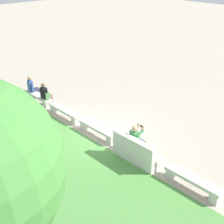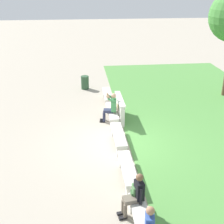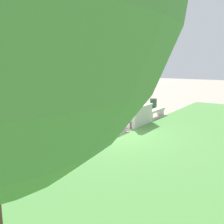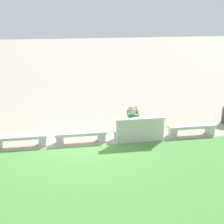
{
  "view_description": "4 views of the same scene",
  "coord_description": "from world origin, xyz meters",
  "px_view_note": "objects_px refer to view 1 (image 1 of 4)",
  "views": [
    {
      "loc": [
        -8.41,
        7.26,
        6.66
      ],
      "look_at": [
        -0.36,
        -0.46,
        1.08
      ],
      "focal_mm": 50.0,
      "sensor_mm": 36.0,
      "label": 1
    },
    {
      "loc": [
        10.42,
        -1.38,
        5.84
      ],
      "look_at": [
        -1.11,
        -0.13,
        0.86
      ],
      "focal_mm": 50.0,
      "sensor_mm": 36.0,
      "label": 2
    },
    {
      "loc": [
        9.22,
        6.13,
        3.13
      ],
      "look_at": [
        -0.32,
        -0.19,
        0.94
      ],
      "focal_mm": 42.0,
      "sensor_mm": 36.0,
      "label": 3
    },
    {
      "loc": [
        0.59,
        11.18,
        5.09
      ],
      "look_at": [
        -1.28,
        -0.31,
        1.08
      ],
      "focal_mm": 50.0,
      "sensor_mm": 36.0,
      "label": 4
    }
  ],
  "objects_px": {
    "bench_far": "(65,112)",
    "person_companion": "(33,87)",
    "backpack": "(47,96)",
    "bench_near": "(139,152)",
    "bench_end": "(38,97)",
    "person_distant": "(46,94)",
    "person_photographer": "(137,139)",
    "bench_mid": "(98,130)",
    "bench_main": "(193,181)"
  },
  "relations": [
    {
      "from": "backpack",
      "to": "bench_near",
      "type": "bearing_deg",
      "value": 179.79
    },
    {
      "from": "person_photographer",
      "to": "person_companion",
      "type": "relative_size",
      "value": 1.05
    },
    {
      "from": "bench_mid",
      "to": "bench_far",
      "type": "relative_size",
      "value": 1.0
    },
    {
      "from": "person_photographer",
      "to": "backpack",
      "type": "height_order",
      "value": "person_photographer"
    },
    {
      "from": "person_photographer",
      "to": "bench_far",
      "type": "bearing_deg",
      "value": 1.01
    },
    {
      "from": "person_photographer",
      "to": "person_companion",
      "type": "distance_m",
      "value": 7.19
    },
    {
      "from": "bench_mid",
      "to": "backpack",
      "type": "xyz_separation_m",
      "value": [
        3.75,
        -0.02,
        0.32
      ]
    },
    {
      "from": "bench_main",
      "to": "bench_far",
      "type": "xyz_separation_m",
      "value": [
        6.81,
        0.0,
        0.0
      ]
    },
    {
      "from": "bench_near",
      "to": "bench_main",
      "type": "bearing_deg",
      "value": 180.0
    },
    {
      "from": "person_distant",
      "to": "bench_far",
      "type": "bearing_deg",
      "value": 177.7
    },
    {
      "from": "bench_far",
      "to": "bench_mid",
      "type": "bearing_deg",
      "value": 180.0
    },
    {
      "from": "bench_far",
      "to": "person_distant",
      "type": "distance_m",
      "value": 1.66
    },
    {
      "from": "bench_near",
      "to": "bench_mid",
      "type": "distance_m",
      "value": 2.27
    },
    {
      "from": "bench_main",
      "to": "bench_end",
      "type": "relative_size",
      "value": 1.0
    },
    {
      "from": "bench_mid",
      "to": "person_photographer",
      "type": "height_order",
      "value": "person_photographer"
    },
    {
      "from": "bench_main",
      "to": "bench_mid",
      "type": "height_order",
      "value": "same"
    },
    {
      "from": "bench_near",
      "to": "bench_end",
      "type": "relative_size",
      "value": 1.0
    },
    {
      "from": "bench_mid",
      "to": "person_distant",
      "type": "relative_size",
      "value": 1.57
    },
    {
      "from": "bench_far",
      "to": "person_companion",
      "type": "distance_m",
      "value": 2.87
    },
    {
      "from": "bench_end",
      "to": "person_companion",
      "type": "relative_size",
      "value": 1.57
    },
    {
      "from": "person_photographer",
      "to": "person_distant",
      "type": "height_order",
      "value": "person_photographer"
    },
    {
      "from": "bench_main",
      "to": "person_distant",
      "type": "distance_m",
      "value": 8.44
    },
    {
      "from": "bench_far",
      "to": "person_distant",
      "type": "height_order",
      "value": "person_distant"
    },
    {
      "from": "person_companion",
      "to": "bench_near",
      "type": "bearing_deg",
      "value": 179.49
    },
    {
      "from": "bench_end",
      "to": "person_distant",
      "type": "distance_m",
      "value": 0.75
    },
    {
      "from": "person_companion",
      "to": "backpack",
      "type": "height_order",
      "value": "person_companion"
    },
    {
      "from": "person_distant",
      "to": "bench_main",
      "type": "bearing_deg",
      "value": 179.56
    },
    {
      "from": "bench_mid",
      "to": "bench_end",
      "type": "xyz_separation_m",
      "value": [
        4.54,
        0.0,
        0.0
      ]
    },
    {
      "from": "bench_main",
      "to": "backpack",
      "type": "bearing_deg",
      "value": -0.15
    },
    {
      "from": "bench_near",
      "to": "bench_mid",
      "type": "bearing_deg",
      "value": 0.0
    },
    {
      "from": "bench_end",
      "to": "person_companion",
      "type": "xyz_separation_m",
      "value": [
        0.57,
        -0.07,
        0.37
      ]
    },
    {
      "from": "bench_near",
      "to": "backpack",
      "type": "distance_m",
      "value": 6.03
    },
    {
      "from": "bench_mid",
      "to": "person_companion",
      "type": "bearing_deg",
      "value": -0.73
    },
    {
      "from": "bench_main",
      "to": "bench_mid",
      "type": "bearing_deg",
      "value": 0.0
    },
    {
      "from": "person_distant",
      "to": "backpack",
      "type": "height_order",
      "value": "person_distant"
    },
    {
      "from": "bench_end",
      "to": "bench_near",
      "type": "bearing_deg",
      "value": 180.0
    },
    {
      "from": "bench_main",
      "to": "bench_end",
      "type": "xyz_separation_m",
      "value": [
        9.08,
        0.0,
        0.0
      ]
    },
    {
      "from": "person_companion",
      "to": "bench_end",
      "type": "bearing_deg",
      "value": 173.45
    },
    {
      "from": "bench_near",
      "to": "person_companion",
      "type": "xyz_separation_m",
      "value": [
        7.38,
        -0.07,
        0.37
      ]
    },
    {
      "from": "person_companion",
      "to": "backpack",
      "type": "relative_size",
      "value": 2.94
    },
    {
      "from": "bench_end",
      "to": "person_companion",
      "type": "height_order",
      "value": "person_companion"
    },
    {
      "from": "bench_far",
      "to": "person_photographer",
      "type": "height_order",
      "value": "person_photographer"
    },
    {
      "from": "bench_main",
      "to": "person_photographer",
      "type": "xyz_separation_m",
      "value": [
        2.47,
        -0.08,
        0.44
      ]
    },
    {
      "from": "bench_near",
      "to": "person_photographer",
      "type": "xyz_separation_m",
      "value": [
        0.2,
        -0.08,
        0.44
      ]
    },
    {
      "from": "bench_far",
      "to": "bench_near",
      "type": "bearing_deg",
      "value": 180.0
    },
    {
      "from": "bench_main",
      "to": "bench_mid",
      "type": "xyz_separation_m",
      "value": [
        4.54,
        0.0,
        0.0
      ]
    },
    {
      "from": "backpack",
      "to": "bench_far",
      "type": "bearing_deg",
      "value": 179.16
    },
    {
      "from": "bench_main",
      "to": "bench_near",
      "type": "distance_m",
      "value": 2.27
    },
    {
      "from": "bench_far",
      "to": "backpack",
      "type": "distance_m",
      "value": 1.52
    },
    {
      "from": "bench_end",
      "to": "person_distant",
      "type": "xyz_separation_m",
      "value": [
        -0.65,
        -0.07,
        0.37
      ]
    }
  ]
}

